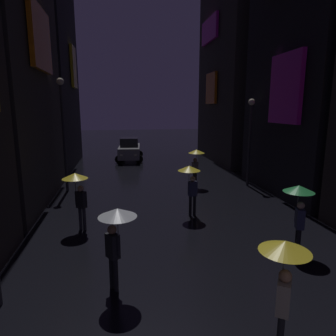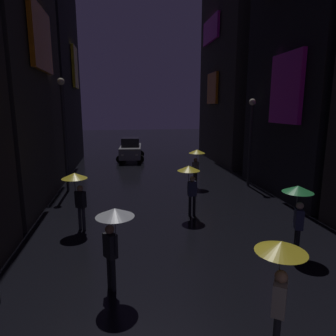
{
  "view_description": "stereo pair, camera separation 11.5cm",
  "coord_description": "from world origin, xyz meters",
  "px_view_note": "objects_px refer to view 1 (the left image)",
  "views": [
    {
      "loc": [
        -2.22,
        -1.61,
        4.38
      ],
      "look_at": [
        0.0,
        11.74,
        1.65
      ],
      "focal_mm": 32.0,
      "sensor_mm": 36.0,
      "label": 1
    },
    {
      "loc": [
        -2.1,
        -1.62,
        4.38
      ],
      "look_at": [
        0.0,
        11.74,
        1.65
      ],
      "focal_mm": 32.0,
      "sensor_mm": 36.0,
      "label": 2
    }
  ],
  "objects_px": {
    "pedestrian_foreground_left_clear": "(116,226)",
    "pedestrian_far_right_yellow": "(196,158)",
    "pedestrian_midstreet_centre_yellow": "(284,266)",
    "streetlamp_left_far": "(63,123)",
    "streetlamp_right_far": "(250,131)",
    "pedestrian_midstreet_left_yellow": "(77,186)",
    "pedestrian_foreground_right_yellow": "(190,177)",
    "car_distant": "(130,149)",
    "pedestrian_near_crossing_green": "(299,201)"
  },
  "relations": [
    {
      "from": "pedestrian_foreground_right_yellow",
      "to": "pedestrian_near_crossing_green",
      "type": "xyz_separation_m",
      "value": [
        2.45,
        -3.61,
        0.0
      ]
    },
    {
      "from": "pedestrian_far_right_yellow",
      "to": "streetlamp_left_far",
      "type": "xyz_separation_m",
      "value": [
        -6.99,
        0.34,
        1.96
      ]
    },
    {
      "from": "pedestrian_midstreet_left_yellow",
      "to": "pedestrian_far_right_yellow",
      "type": "relative_size",
      "value": 1.0
    },
    {
      "from": "pedestrian_foreground_right_yellow",
      "to": "car_distant",
      "type": "relative_size",
      "value": 0.5
    },
    {
      "from": "pedestrian_midstreet_left_yellow",
      "to": "streetlamp_left_far",
      "type": "xyz_separation_m",
      "value": [
        -1.28,
        5.51,
        1.96
      ]
    },
    {
      "from": "pedestrian_midstreet_left_yellow",
      "to": "pedestrian_foreground_right_yellow",
      "type": "xyz_separation_m",
      "value": [
        4.3,
        0.7,
        0.0
      ]
    },
    {
      "from": "pedestrian_far_right_yellow",
      "to": "streetlamp_right_far",
      "type": "xyz_separation_m",
      "value": [
        3.01,
        -0.19,
        1.43
      ]
    },
    {
      "from": "pedestrian_far_right_yellow",
      "to": "car_distant",
      "type": "bearing_deg",
      "value": 109.38
    },
    {
      "from": "car_distant",
      "to": "pedestrian_far_right_yellow",
      "type": "bearing_deg",
      "value": -70.62
    },
    {
      "from": "pedestrian_midstreet_centre_yellow",
      "to": "car_distant",
      "type": "distance_m",
      "value": 20.99
    },
    {
      "from": "pedestrian_far_right_yellow",
      "to": "car_distant",
      "type": "relative_size",
      "value": 0.5
    },
    {
      "from": "pedestrian_midstreet_left_yellow",
      "to": "streetlamp_right_far",
      "type": "xyz_separation_m",
      "value": [
        8.72,
        4.99,
        1.43
      ]
    },
    {
      "from": "car_distant",
      "to": "streetlamp_right_far",
      "type": "bearing_deg",
      "value": -56.64
    },
    {
      "from": "pedestrian_midstreet_left_yellow",
      "to": "pedestrian_foreground_left_clear",
      "type": "relative_size",
      "value": 1.0
    },
    {
      "from": "pedestrian_midstreet_centre_yellow",
      "to": "streetlamp_left_far",
      "type": "height_order",
      "value": "streetlamp_left_far"
    },
    {
      "from": "pedestrian_midstreet_centre_yellow",
      "to": "streetlamp_right_far",
      "type": "bearing_deg",
      "value": 68.56
    },
    {
      "from": "pedestrian_foreground_right_yellow",
      "to": "car_distant",
      "type": "height_order",
      "value": "pedestrian_foreground_right_yellow"
    },
    {
      "from": "pedestrian_midstreet_left_yellow",
      "to": "car_distant",
      "type": "distance_m",
      "value": 14.8
    },
    {
      "from": "pedestrian_near_crossing_green",
      "to": "streetlamp_right_far",
      "type": "height_order",
      "value": "streetlamp_right_far"
    },
    {
      "from": "pedestrian_foreground_left_clear",
      "to": "pedestrian_far_right_yellow",
      "type": "bearing_deg",
      "value": 64.77
    },
    {
      "from": "pedestrian_foreground_right_yellow",
      "to": "pedestrian_midstreet_centre_yellow",
      "type": "distance_m",
      "value": 7.01
    },
    {
      "from": "pedestrian_midstreet_left_yellow",
      "to": "streetlamp_left_far",
      "type": "bearing_deg",
      "value": 103.07
    },
    {
      "from": "pedestrian_midstreet_centre_yellow",
      "to": "pedestrian_foreground_right_yellow",
      "type": "bearing_deg",
      "value": 89.86
    },
    {
      "from": "pedestrian_far_right_yellow",
      "to": "pedestrian_midstreet_left_yellow",
      "type": "bearing_deg",
      "value": -137.82
    },
    {
      "from": "pedestrian_midstreet_left_yellow",
      "to": "pedestrian_near_crossing_green",
      "type": "bearing_deg",
      "value": -23.29
    },
    {
      "from": "pedestrian_midstreet_centre_yellow",
      "to": "car_distant",
      "type": "bearing_deg",
      "value": 95.15
    },
    {
      "from": "pedestrian_foreground_right_yellow",
      "to": "pedestrian_far_right_yellow",
      "type": "bearing_deg",
      "value": 72.49
    },
    {
      "from": "pedestrian_foreground_left_clear",
      "to": "streetlamp_right_far",
      "type": "height_order",
      "value": "streetlamp_right_far"
    },
    {
      "from": "streetlamp_left_far",
      "to": "pedestrian_midstreet_centre_yellow",
      "type": "bearing_deg",
      "value": -64.8
    },
    {
      "from": "pedestrian_foreground_left_clear",
      "to": "pedestrian_midstreet_centre_yellow",
      "type": "xyz_separation_m",
      "value": [
        2.9,
        -2.29,
        0.0
      ]
    },
    {
      "from": "pedestrian_midstreet_centre_yellow",
      "to": "streetlamp_right_far",
      "type": "distance_m",
      "value": 12.22
    },
    {
      "from": "pedestrian_midstreet_left_yellow",
      "to": "pedestrian_foreground_left_clear",
      "type": "height_order",
      "value": "same"
    },
    {
      "from": "pedestrian_midstreet_left_yellow",
      "to": "pedestrian_near_crossing_green",
      "type": "relative_size",
      "value": 1.0
    },
    {
      "from": "pedestrian_midstreet_left_yellow",
      "to": "pedestrian_far_right_yellow",
      "type": "bearing_deg",
      "value": 42.18
    },
    {
      "from": "pedestrian_foreground_right_yellow",
      "to": "car_distant",
      "type": "distance_m",
      "value": 14.03
    },
    {
      "from": "streetlamp_right_far",
      "to": "streetlamp_left_far",
      "type": "relative_size",
      "value": 0.83
    },
    {
      "from": "car_distant",
      "to": "streetlamp_left_far",
      "type": "height_order",
      "value": "streetlamp_left_far"
    },
    {
      "from": "streetlamp_right_far",
      "to": "streetlamp_left_far",
      "type": "height_order",
      "value": "streetlamp_left_far"
    },
    {
      "from": "pedestrian_foreground_right_yellow",
      "to": "pedestrian_midstreet_centre_yellow",
      "type": "height_order",
      "value": "same"
    },
    {
      "from": "pedestrian_far_right_yellow",
      "to": "pedestrian_near_crossing_green",
      "type": "bearing_deg",
      "value": -82.68
    },
    {
      "from": "pedestrian_foreground_left_clear",
      "to": "pedestrian_midstreet_left_yellow",
      "type": "bearing_deg",
      "value": 108.97
    },
    {
      "from": "pedestrian_far_right_yellow",
      "to": "streetlamp_right_far",
      "type": "distance_m",
      "value": 3.34
    },
    {
      "from": "pedestrian_foreground_right_yellow",
      "to": "car_distant",
      "type": "bearing_deg",
      "value": 97.79
    },
    {
      "from": "pedestrian_foreground_left_clear",
      "to": "pedestrian_near_crossing_green",
      "type": "bearing_deg",
      "value": 11.68
    },
    {
      "from": "pedestrian_midstreet_left_yellow",
      "to": "pedestrian_foreground_right_yellow",
      "type": "height_order",
      "value": "same"
    },
    {
      "from": "pedestrian_midstreet_left_yellow",
      "to": "pedestrian_midstreet_centre_yellow",
      "type": "bearing_deg",
      "value": -55.83
    },
    {
      "from": "pedestrian_near_crossing_green",
      "to": "pedestrian_midstreet_centre_yellow",
      "type": "height_order",
      "value": "same"
    },
    {
      "from": "pedestrian_foreground_left_clear",
      "to": "pedestrian_foreground_right_yellow",
      "type": "height_order",
      "value": "same"
    },
    {
      "from": "pedestrian_far_right_yellow",
      "to": "car_distant",
      "type": "distance_m",
      "value": 10.0
    },
    {
      "from": "pedestrian_midstreet_centre_yellow",
      "to": "pedestrian_far_right_yellow",
      "type": "xyz_separation_m",
      "value": [
        1.43,
        11.48,
        0.0
      ]
    }
  ]
}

